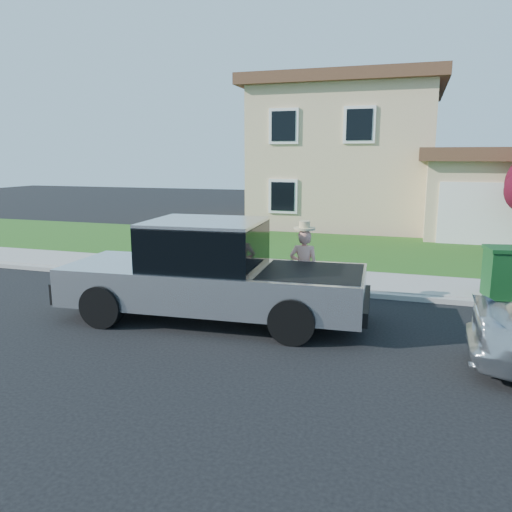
{
  "coord_description": "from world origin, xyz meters",
  "views": [
    {
      "loc": [
        3.32,
        -8.93,
        3.3
      ],
      "look_at": [
        0.13,
        1.14,
        1.2
      ],
      "focal_mm": 35.0,
      "sensor_mm": 36.0,
      "label": 1
    }
  ],
  "objects": [
    {
      "name": "curb",
      "position": [
        1.0,
        2.9,
        0.06
      ],
      "size": [
        40.0,
        0.2,
        0.12
      ],
      "primitive_type": "cube",
      "color": "gray",
      "rests_on": "ground"
    },
    {
      "name": "pickup_truck",
      "position": [
        -0.53,
        0.23,
        0.96
      ],
      "size": [
        6.37,
        2.57,
        2.05
      ],
      "rotation": [
        0.0,
        0.0,
        0.06
      ],
      "color": "black",
      "rests_on": "ground"
    },
    {
      "name": "ground",
      "position": [
        0.0,
        0.0,
        0.0
      ],
      "size": [
        80.0,
        80.0,
        0.0
      ],
      "primitive_type": "plane",
      "color": "black",
      "rests_on": "ground"
    },
    {
      "name": "woman",
      "position": [
        1.09,
        1.6,
        0.92
      ],
      "size": [
        0.65,
        0.47,
        1.94
      ],
      "rotation": [
        0.0,
        0.0,
        3.17
      ],
      "color": "#E6957E",
      "rests_on": "ground"
    },
    {
      "name": "house",
      "position": [
        1.31,
        16.38,
        3.17
      ],
      "size": [
        14.0,
        11.3,
        6.85
      ],
      "color": "tan",
      "rests_on": "ground"
    },
    {
      "name": "lawn",
      "position": [
        1.0,
        8.5,
        0.05
      ],
      "size": [
        40.0,
        7.0,
        0.1
      ],
      "primitive_type": "cube",
      "color": "#1E4012",
      "rests_on": "ground"
    },
    {
      "name": "trash_bin",
      "position": [
        5.3,
        3.26,
        0.74
      ],
      "size": [
        0.83,
        0.92,
        1.16
      ],
      "rotation": [
        0.0,
        0.0,
        0.16
      ],
      "color": "#103C17",
      "rests_on": "sidewalk"
    },
    {
      "name": "sidewalk",
      "position": [
        1.0,
        4.0,
        0.07
      ],
      "size": [
        40.0,
        2.0,
        0.15
      ],
      "primitive_type": "cube",
      "color": "gray",
      "rests_on": "ground"
    }
  ]
}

